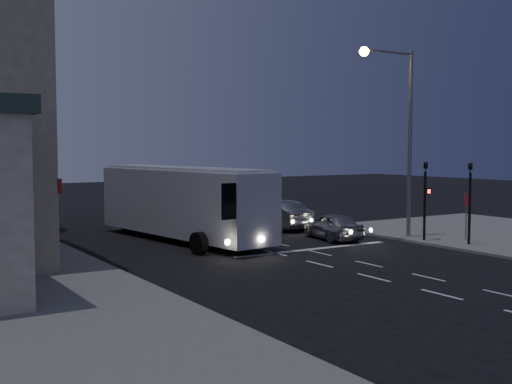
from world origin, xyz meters
TOP-DOWN VIEW (x-y plane):
  - ground at (0.00, 0.00)m, footprint 120.00×120.00m
  - road_markings at (1.29, 3.31)m, footprint 8.00×30.55m
  - tour_bus at (-1.72, 7.38)m, footprint 3.87×11.72m
  - car_suv at (4.56, 3.80)m, footprint 2.22×4.10m
  - car_sedan_a at (4.64, 8.81)m, footprint 1.88×4.79m
  - car_sedan_b at (4.38, 14.92)m, footprint 2.85×4.99m
  - traffic_signal_main at (7.60, 0.78)m, footprint 0.25×0.35m
  - traffic_signal_side at (8.30, -1.20)m, footprint 0.18×0.15m
  - regulatory_sign at (9.30, -0.24)m, footprint 0.45×0.12m
  - streetlight at (7.34, 2.20)m, footprint 3.32×0.44m
  - street_tree at (-8.21, 15.02)m, footprint 4.00×4.00m

SIDE VIEW (x-z plane):
  - ground at x=0.00m, z-range 0.00..0.00m
  - road_markings at x=1.29m, z-range 0.00..0.01m
  - car_suv at x=4.56m, z-range 0.00..1.32m
  - car_sedan_b at x=4.38m, z-range 0.00..1.36m
  - car_sedan_a at x=4.64m, z-range 0.00..1.55m
  - regulatory_sign at x=9.30m, z-range 0.50..2.70m
  - tour_bus at x=-1.72m, z-range 0.14..3.67m
  - traffic_signal_main at x=7.60m, z-range 0.37..4.47m
  - traffic_signal_side at x=8.30m, z-range 0.37..4.47m
  - street_tree at x=-8.21m, z-range 1.40..7.60m
  - streetlight at x=7.34m, z-range 1.23..10.23m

